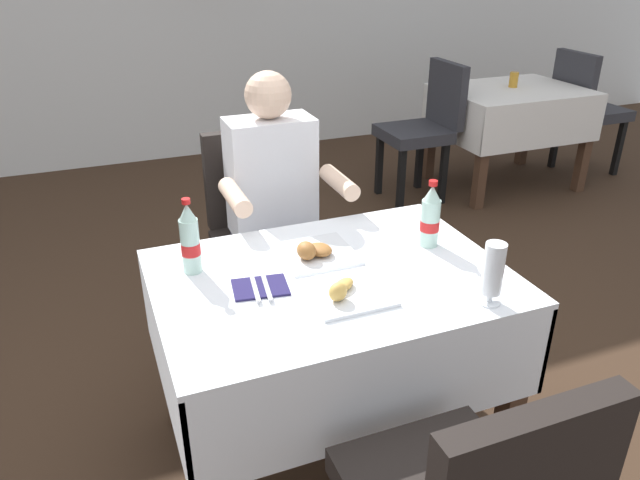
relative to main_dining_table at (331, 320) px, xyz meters
name	(u,v)px	position (x,y,z in m)	size (l,w,h in m)	color
ground_plane	(319,436)	(-0.02, 0.06, -0.57)	(11.00, 11.00, 0.00)	#382619
main_dining_table	(331,320)	(0.00, 0.00, 0.00)	(1.13, 0.82, 0.74)	white
chair_far_diner_seat	(262,229)	(0.00, 0.80, -0.01)	(0.44, 0.50, 0.97)	black
seated_diner_far	(276,205)	(0.03, 0.69, 0.14)	(0.50, 0.46, 1.26)	#282D42
plate_near_camera	(345,292)	(-0.01, -0.14, 0.19)	(0.24, 0.24, 0.07)	white
plate_far_diner	(315,252)	(0.00, 0.13, 0.19)	(0.25, 0.25, 0.07)	white
beer_glass_left	(493,271)	(0.37, -0.33, 0.28)	(0.07, 0.07, 0.20)	white
cola_bottle_primary	(190,240)	(-0.41, 0.19, 0.29)	(0.06, 0.06, 0.26)	silver
cola_bottle_secondary	(430,218)	(0.40, 0.07, 0.28)	(0.07, 0.07, 0.24)	silver
napkin_cutlery_set	(260,287)	(-0.24, 0.00, 0.18)	(0.19, 0.20, 0.01)	#231E4C
background_dining_table	(510,113)	(2.31, 2.07, -0.01)	(1.03, 0.80, 0.74)	white
background_chair_left	(425,123)	(1.58, 2.07, -0.01)	(0.50, 0.44, 0.97)	#2D2D33
background_chair_right	(585,105)	(3.03, 2.07, -0.01)	(0.50, 0.44, 0.97)	#2D2D33
background_table_tumbler	(514,80)	(2.33, 2.11, 0.23)	(0.06, 0.06, 0.11)	#C68928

